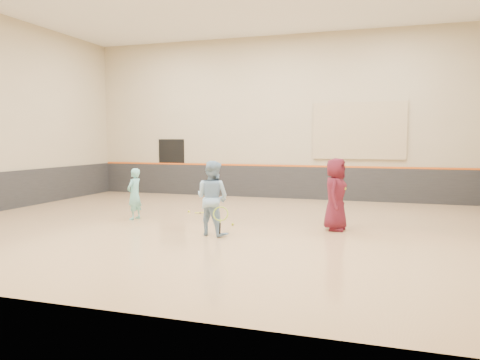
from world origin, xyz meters
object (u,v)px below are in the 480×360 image
(young_man, at_px, (336,194))
(spare_racket, at_px, (199,211))
(instructor, at_px, (212,198))
(girl, at_px, (134,194))

(young_man, bearing_deg, spare_racket, 75.05)
(instructor, height_order, young_man, young_man)
(spare_racket, bearing_deg, young_man, -18.62)
(instructor, xyz_separation_m, spare_racket, (-1.52, 2.84, -0.80))
(instructor, distance_m, spare_racket, 3.32)
(girl, bearing_deg, young_man, 96.99)
(instructor, bearing_deg, girl, -10.64)
(girl, height_order, young_man, young_man)
(girl, height_order, spare_racket, girl)
(young_man, bearing_deg, girl, 95.20)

